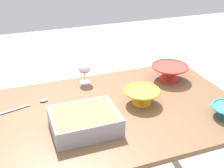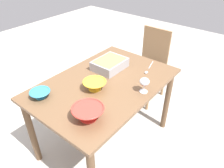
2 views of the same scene
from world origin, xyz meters
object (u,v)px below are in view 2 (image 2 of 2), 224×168
object	(u,v)px
small_bowl	(88,112)
serving_spoon	(148,70)
mixing_bowl	(40,93)
serving_bowl	(95,85)
wine_glass	(144,82)
dining_table	(105,92)
casserole_dish	(110,64)
chair	(150,63)

from	to	relation	value
small_bowl	serving_spoon	world-z (taller)	small_bowl
mixing_bowl	small_bowl	size ratio (longest dim) A/B	0.71
small_bowl	serving_spoon	distance (m)	0.83
serving_bowl	wine_glass	bearing A→B (deg)	123.56
serving_bowl	serving_spoon	size ratio (longest dim) A/B	0.77
dining_table	casserole_dish	size ratio (longest dim) A/B	4.15
wine_glass	casserole_dish	distance (m)	0.48
wine_glass	serving_bowl	distance (m)	0.40
chair	wine_glass	size ratio (longest dim) A/B	6.92
wine_glass	small_bowl	world-z (taller)	wine_glass
dining_table	wine_glass	size ratio (longest dim) A/B	9.77
dining_table	mixing_bowl	bearing A→B (deg)	-28.14
mixing_bowl	serving_spoon	bearing A→B (deg)	153.51
mixing_bowl	dining_table	bearing A→B (deg)	151.86
chair	serving_spoon	bearing A→B (deg)	26.64
dining_table	small_bowl	xyz separation A→B (m)	(0.41, 0.21, 0.16)
mixing_bowl	serving_bowl	xyz separation A→B (m)	(-0.35, 0.26, 0.01)
dining_table	casserole_dish	distance (m)	0.29
dining_table	chair	distance (m)	1.02
mixing_bowl	serving_bowl	distance (m)	0.43
wine_glass	serving_bowl	bearing A→B (deg)	-56.44
mixing_bowl	serving_spoon	distance (m)	0.99
serving_spoon	mixing_bowl	bearing A→B (deg)	-26.49
dining_table	wine_glass	world-z (taller)	wine_glass
wine_glass	casserole_dish	size ratio (longest dim) A/B	0.42
wine_glass	serving_bowl	size ratio (longest dim) A/B	0.67
wine_glass	serving_spoon	distance (m)	0.37
small_bowl	chair	bearing A→B (deg)	-167.54
wine_glass	mixing_bowl	bearing A→B (deg)	-46.35
chair	small_bowl	size ratio (longest dim) A/B	3.95
dining_table	wine_glass	distance (m)	0.40
wine_glass	casserole_dish	xyz separation A→B (m)	(-0.13, -0.46, -0.04)
dining_table	wine_glass	xyz separation A→B (m)	(-0.09, 0.34, 0.20)
dining_table	casserole_dish	bearing A→B (deg)	-151.60
dining_table	serving_spoon	world-z (taller)	serving_spoon
wine_glass	mixing_bowl	distance (m)	0.82
dining_table	chair	xyz separation A→B (m)	(-1.00, -0.10, -0.16)
serving_bowl	casserole_dish	bearing A→B (deg)	-160.39
dining_table	small_bowl	distance (m)	0.49
dining_table	chair	bearing A→B (deg)	-174.03
dining_table	mixing_bowl	world-z (taller)	mixing_bowl
wine_glass	mixing_bowl	size ratio (longest dim) A/B	0.80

